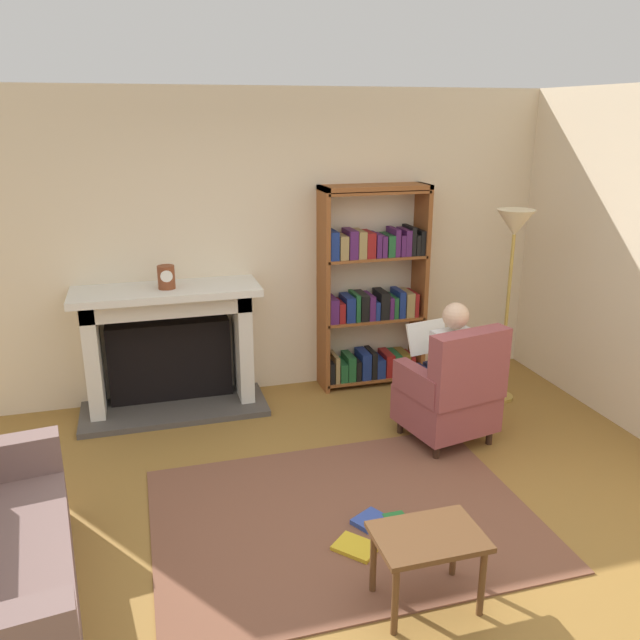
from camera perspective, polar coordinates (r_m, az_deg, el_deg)
The scene contains 12 objects.
ground at distance 4.13m, azimuth 3.42°, elevation -19.24°, with size 14.00×14.00×0.00m, color olive.
back_wall at distance 5.87m, azimuth -4.58°, elevation 6.58°, with size 5.60×0.10×2.70m, color beige.
side_wall_right at distance 5.87m, azimuth 24.65°, elevation 5.02°, with size 0.10×5.20×2.70m, color beige.
area_rug at distance 4.35m, azimuth 2.07°, elevation -16.91°, with size 2.40×1.80×0.01m, color brown.
fireplace at distance 5.73m, azimuth -13.09°, elevation -2.07°, with size 1.57×0.64×1.10m.
mantel_clock at distance 5.46m, azimuth -13.37°, elevation 3.69°, with size 0.14×0.14×0.19m.
bookshelf at distance 6.02m, azimuth 4.62°, elevation 2.50°, with size 0.99×0.32×1.88m.
armchair_reading at distance 5.13m, azimuth 11.54°, elevation -6.26°, with size 0.75×0.73×0.97m.
seated_reader at distance 5.14m, azimuth 10.86°, elevation -3.80°, with size 0.43×0.58×1.14m.
side_table at distance 3.57m, azimuth 9.47°, elevation -18.94°, with size 0.56×0.39×0.43m.
scattered_books at distance 4.21m, azimuth 4.72°, elevation -17.96°, with size 0.55×0.49×0.04m.
floor_lamp at distance 5.75m, azimuth 16.66°, elevation 6.71°, with size 0.32×0.32×1.71m.
Camera 1 is at (-1.12, -3.10, 2.48)m, focal length 36.39 mm.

